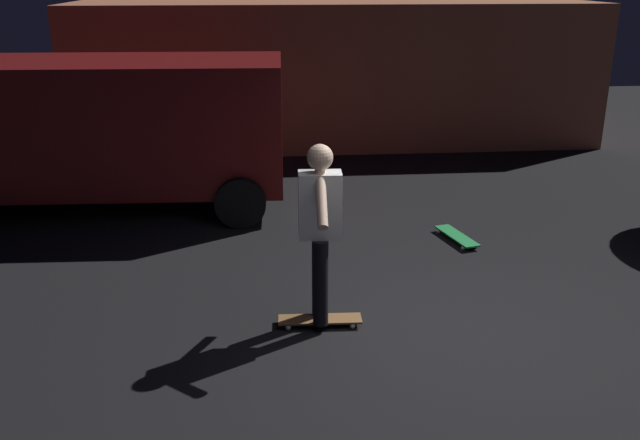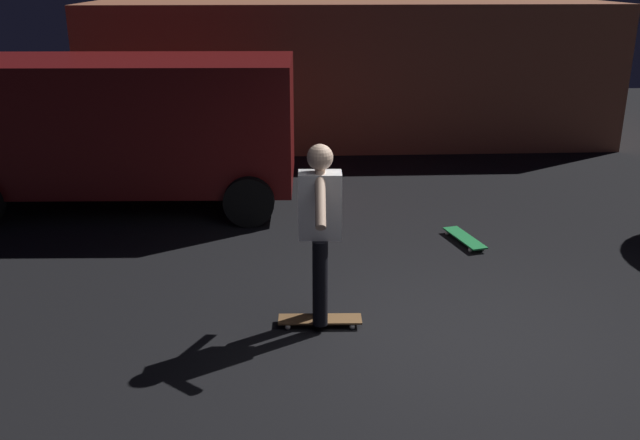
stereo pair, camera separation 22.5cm
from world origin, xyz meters
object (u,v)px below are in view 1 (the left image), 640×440
(skateboard_spare, at_px, (457,236))
(skateboard_ridden, at_px, (320,320))
(parked_van, at_px, (113,125))
(skater, at_px, (320,221))

(skateboard_spare, bearing_deg, skateboard_ridden, -132.92)
(parked_van, xyz_separation_m, skateboard_ridden, (2.50, -3.82, -1.11))
(skateboard_ridden, height_order, skateboard_spare, same)
(skateboard_ridden, relative_size, skateboard_spare, 0.98)
(parked_van, xyz_separation_m, skater, (2.50, -3.82, -0.12))
(skateboard_spare, xyz_separation_m, skater, (-1.88, -2.02, 0.98))
(parked_van, height_order, skateboard_spare, parked_van)
(parked_van, distance_m, skateboard_ridden, 4.70)
(parked_van, bearing_deg, skater, -56.75)
(skateboard_ridden, bearing_deg, skater, 90.00)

